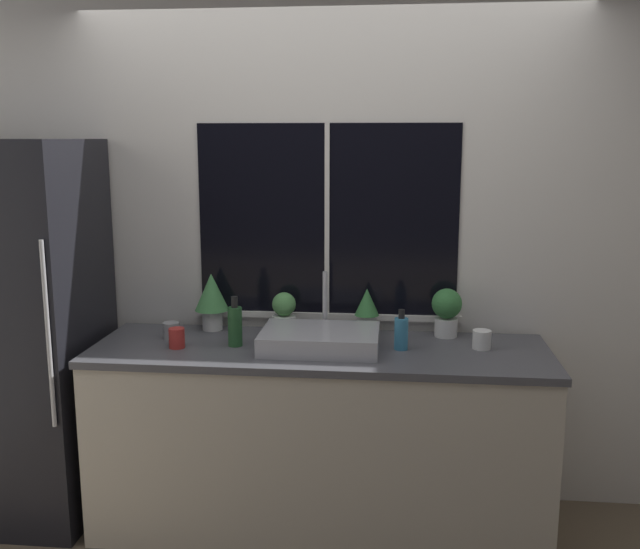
% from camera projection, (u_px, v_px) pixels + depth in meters
% --- Properties ---
extents(wall_back, '(8.00, 0.09, 2.70)m').
position_uv_depth(wall_back, '(328.00, 242.00, 3.66)').
color(wall_back, silver).
rests_on(wall_back, ground_plane).
extents(wall_left, '(0.06, 7.00, 2.70)m').
position_uv_depth(wall_left, '(12.00, 220.00, 4.64)').
color(wall_left, silver).
rests_on(wall_left, ground_plane).
extents(counter, '(2.15, 0.68, 0.91)m').
position_uv_depth(counter, '(319.00, 438.00, 3.44)').
color(counter, beige).
rests_on(counter, ground_plane).
extents(refrigerator, '(0.74, 0.71, 1.87)m').
position_uv_depth(refrigerator, '(18.00, 332.00, 3.50)').
color(refrigerator, black).
rests_on(refrigerator, ground_plane).
extents(sink, '(0.55, 0.44, 0.33)m').
position_uv_depth(sink, '(320.00, 339.00, 3.33)').
color(sink, '#ADADB2').
rests_on(sink, counter).
extents(potted_plant_far_left, '(0.17, 0.17, 0.29)m').
position_uv_depth(potted_plant_far_left, '(212.00, 296.00, 3.63)').
color(potted_plant_far_left, white).
rests_on(potted_plant_far_left, counter).
extents(potted_plant_center_left, '(0.12, 0.12, 0.20)m').
position_uv_depth(potted_plant_center_left, '(284.00, 312.00, 3.61)').
color(potted_plant_center_left, white).
rests_on(potted_plant_center_left, counter).
extents(potted_plant_center_right, '(0.12, 0.12, 0.23)m').
position_uv_depth(potted_plant_center_right, '(367.00, 309.00, 3.56)').
color(potted_plant_center_right, white).
rests_on(potted_plant_center_right, counter).
extents(potted_plant_far_right, '(0.15, 0.15, 0.24)m').
position_uv_depth(potted_plant_far_right, '(447.00, 310.00, 3.51)').
color(potted_plant_far_right, white).
rests_on(potted_plant_far_right, counter).
extents(soap_bottle, '(0.06, 0.06, 0.19)m').
position_uv_depth(soap_bottle, '(401.00, 333.00, 3.31)').
color(soap_bottle, teal).
rests_on(soap_bottle, counter).
extents(bottle_tall, '(0.07, 0.07, 0.24)m').
position_uv_depth(bottle_tall, '(235.00, 325.00, 3.36)').
color(bottle_tall, '#235128').
rests_on(bottle_tall, counter).
extents(mug_grey, '(0.08, 0.08, 0.08)m').
position_uv_depth(mug_grey, '(171.00, 331.00, 3.50)').
color(mug_grey, gray).
rests_on(mug_grey, counter).
extents(mug_red, '(0.07, 0.07, 0.09)m').
position_uv_depth(mug_red, '(177.00, 338.00, 3.34)').
color(mug_red, '#B72D28').
rests_on(mug_red, counter).
extents(mug_white, '(0.09, 0.09, 0.09)m').
position_uv_depth(mug_white, '(482.00, 340.00, 3.32)').
color(mug_white, white).
rests_on(mug_white, counter).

